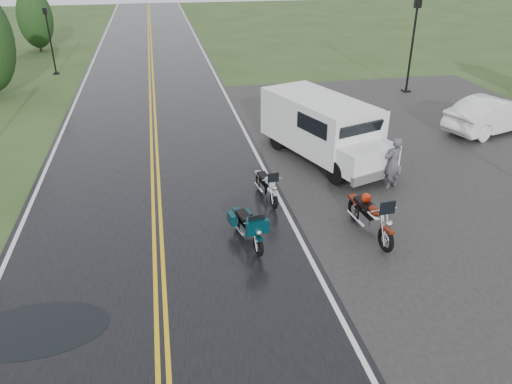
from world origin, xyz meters
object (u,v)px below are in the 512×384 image
motorcycle_silver (274,194)px  sedan_white (493,115)px  lamp_post_far_left (51,41)px  person_at_van (393,164)px  van_white (338,152)px  lamp_post_far_right (412,46)px  motorcycle_teal (258,238)px  motorcycle_red (387,230)px

motorcycle_silver → sedan_white: 11.70m
motorcycle_silver → lamp_post_far_left: size_ratio=0.49×
person_at_van → sedan_white: (6.49, 4.22, -0.12)m
motorcycle_silver → van_white: (2.43, 1.36, 0.59)m
motorcycle_silver → lamp_post_far_right: lamp_post_far_right is taller
person_at_van → sedan_white: 7.74m
motorcycle_silver → van_white: bearing=22.8°
motorcycle_silver → sedan_white: sedan_white is taller
van_white → lamp_post_far_left: size_ratio=1.51×
motorcycle_teal → lamp_post_far_right: 17.71m
motorcycle_teal → lamp_post_far_right: lamp_post_far_right is taller
motorcycle_red → lamp_post_far_left: bearing=111.5°
motorcycle_teal → van_white: (3.40, 3.74, 0.58)m
van_white → person_at_van: van_white is taller
motorcycle_teal → motorcycle_silver: motorcycle_teal is taller
motorcycle_teal → van_white: van_white is taller
van_white → sedan_white: van_white is taller
sedan_white → motorcycle_teal: bearing=104.2°
motorcycle_teal → person_at_van: (5.07, 3.11, 0.29)m
van_white → person_at_van: (1.68, -0.63, -0.29)m
lamp_post_far_left → motorcycle_silver: bearing=-64.6°
lamp_post_far_left → lamp_post_far_right: bearing=-22.4°
van_white → lamp_post_far_left: (-11.59, 17.96, 0.79)m
van_white → sedan_white: 8.93m
sedan_white → lamp_post_far_right: (-0.65, 6.51, 1.66)m
van_white → lamp_post_far_left: bearing=103.5°
motorcycle_teal → person_at_van: bearing=20.3°
motorcycle_teal → motorcycle_silver: (0.96, 2.37, -0.01)m
van_white → lamp_post_far_right: (7.51, 10.10, 1.24)m
motorcycle_silver → lamp_post_far_left: 21.42m
sedan_white → lamp_post_far_left: bearing=35.8°
lamp_post_far_left → person_at_van: bearing=-54.5°
lamp_post_far_left → sedan_white: bearing=-36.0°
motorcycle_teal → van_white: bearing=36.6°
lamp_post_far_right → van_white: bearing=-126.6°
lamp_post_far_right → person_at_van: bearing=-118.5°
van_white → lamp_post_far_right: size_ratio=1.22×
van_white → sedan_white: bearing=4.4°
person_at_van → lamp_post_far_right: lamp_post_far_right is taller
lamp_post_far_right → sedan_white: bearing=-84.3°
motorcycle_red → motorcycle_teal: (-3.26, 0.45, -0.12)m
motorcycle_teal → van_white: size_ratio=0.33×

